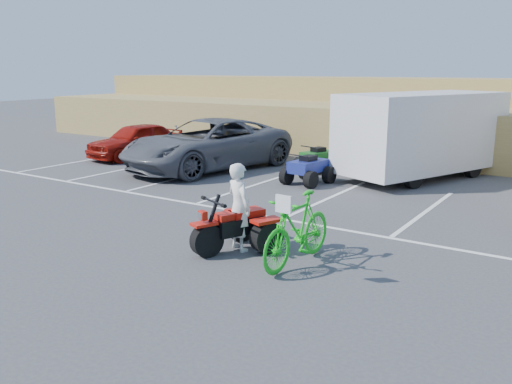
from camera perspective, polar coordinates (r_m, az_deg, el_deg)
The scene contains 11 objects.
ground at distance 11.18m, azimuth -3.57°, elevation -5.68°, with size 100.00×100.00×0.00m, color #3D3D40.
parking_stripes at distance 14.14m, azimuth 9.23°, elevation -1.82°, with size 28.00×5.16×0.01m.
grass_embankment at distance 24.86m, azimuth 18.49°, elevation 7.34°, with size 40.00×8.50×3.10m.
red_trike_atv at distance 10.89m, azimuth -2.44°, elevation -6.18°, with size 1.28×1.71×1.11m, color red, non-canonical shape.
rider at distance 10.71m, azimuth -1.81°, elevation -1.58°, with size 0.64×0.42×1.76m, color white.
green_dirt_bike at distance 10.00m, azimuth 4.40°, elevation -3.94°, with size 0.63×2.22×1.34m, color #14BF19.
grey_pickup at distance 19.51m, azimuth -5.14°, elevation 5.03°, with size 2.97×6.45×1.79m, color #4E5056.
red_car at distance 22.52m, azimuth -12.49°, elevation 5.33°, with size 1.66×4.11×1.40m, color #931008.
cargo_trailer at distance 18.64m, azimuth 17.05°, elevation 6.02°, with size 4.45×6.40×2.77m.
quad_atv_blue at distance 17.16m, azimuth 5.48°, elevation 0.89°, with size 1.14×1.53×1.00m, color navy, non-canonical shape.
quad_atv_green at distance 19.31m, azimuth 6.52°, elevation 2.22°, with size 1.08×1.44×0.94m, color #145B1A, non-canonical shape.
Camera 1 is at (6.40, -8.45, 3.56)m, focal length 38.00 mm.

